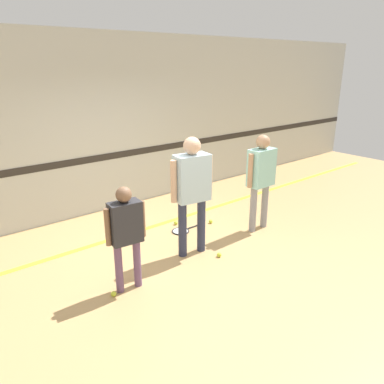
% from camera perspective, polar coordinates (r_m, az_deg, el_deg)
% --- Properties ---
extents(ground_plane, '(16.00, 16.00, 0.00)m').
position_cam_1_polar(ground_plane, '(5.46, -1.80, -10.12)').
color(ground_plane, tan).
extents(wall_back, '(16.00, 0.07, 3.20)m').
position_cam_1_polar(wall_back, '(6.96, -14.48, 9.65)').
color(wall_back, beige).
rests_on(wall_back, ground_plane).
extents(floor_stripe, '(14.40, 0.10, 0.01)m').
position_cam_1_polar(floor_stripe, '(6.34, -8.37, -5.94)').
color(floor_stripe, yellow).
rests_on(floor_stripe, ground_plane).
extents(person_instructor, '(0.65, 0.34, 1.73)m').
position_cam_1_polar(person_instructor, '(5.20, 0.00, 1.23)').
color(person_instructor, '#2D334C').
rests_on(person_instructor, ground_plane).
extents(person_student_left, '(0.50, 0.24, 1.33)m').
position_cam_1_polar(person_student_left, '(4.49, -10.06, -5.39)').
color(person_student_left, '#6B4C70').
rests_on(person_student_left, ground_plane).
extents(person_student_right, '(0.61, 0.25, 1.60)m').
position_cam_1_polar(person_student_right, '(6.15, 10.49, 2.95)').
color(person_student_right, gray).
rests_on(person_student_right, ground_plane).
extents(racket_spare_on_floor, '(0.52, 0.29, 0.03)m').
position_cam_1_polar(racket_spare_on_floor, '(6.28, -1.62, -5.92)').
color(racket_spare_on_floor, '#28282D').
rests_on(racket_spare_on_floor, ground_plane).
extents(tennis_ball_near_instructor, '(0.07, 0.07, 0.07)m').
position_cam_1_polar(tennis_ball_near_instructor, '(5.51, 4.16, -9.52)').
color(tennis_ball_near_instructor, '#CCE038').
rests_on(tennis_ball_near_instructor, ground_plane).
extents(tennis_ball_by_spare_racket, '(0.07, 0.07, 0.07)m').
position_cam_1_polar(tennis_ball_by_spare_racket, '(6.53, -2.48, -4.71)').
color(tennis_ball_by_spare_racket, '#CCE038').
rests_on(tennis_ball_by_spare_racket, ground_plane).
extents(tennis_ball_stray_left, '(0.07, 0.07, 0.07)m').
position_cam_1_polar(tennis_ball_stray_left, '(4.76, -11.87, -14.94)').
color(tennis_ball_stray_left, '#CCE038').
rests_on(tennis_ball_stray_left, ground_plane).
extents(tennis_ball_stray_right, '(0.07, 0.07, 0.07)m').
position_cam_1_polar(tennis_ball_stray_right, '(6.59, 2.87, -4.50)').
color(tennis_ball_stray_right, '#CCE038').
rests_on(tennis_ball_stray_right, ground_plane).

